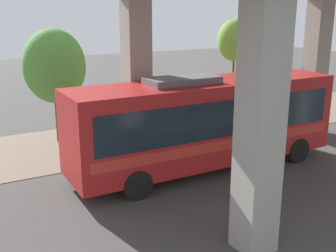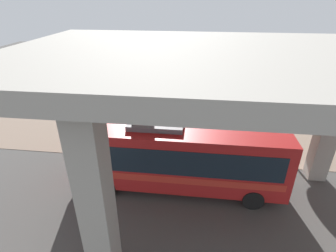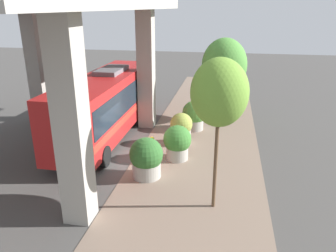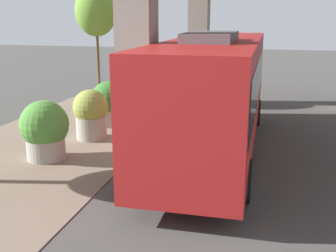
{
  "view_description": "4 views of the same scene",
  "coord_description": "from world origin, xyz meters",
  "views": [
    {
      "loc": [
        14.93,
        -11.41,
        6.0
      ],
      "look_at": [
        0.05,
        -3.17,
        1.24
      ],
      "focal_mm": 45.0,
      "sensor_mm": 36.0,
      "label": 1
    },
    {
      "loc": [
        13.19,
        -1.88,
        9.13
      ],
      "look_at": [
        -0.13,
        -3.52,
        2.29
      ],
      "focal_mm": 28.0,
      "sensor_mm": 36.0,
      "label": 2
    },
    {
      "loc": [
        -4.23,
        13.69,
        6.92
      ],
      "look_at": [
        -1.28,
        -2.18,
        1.02
      ],
      "focal_mm": 35.0,
      "sensor_mm": 36.0,
      "label": 3
    },
    {
      "loc": [
        3.82,
        -15.17,
        4.08
      ],
      "look_at": [
        1.02,
        -3.56,
        0.96
      ],
      "focal_mm": 45.0,
      "sensor_mm": 36.0,
      "label": 4
    }
  ],
  "objects": [
    {
      "name": "overpass",
      "position": [
        4.0,
        0.0,
        6.43
      ],
      "size": [
        9.4,
        17.55,
        7.41
      ],
      "color": "#9E998E",
      "rests_on": "ground"
    },
    {
      "name": "ground_plane",
      "position": [
        0.0,
        0.0,
        0.0
      ],
      "size": [
        80.0,
        80.0,
        0.0
      ],
      "primitive_type": "plane",
      "color": "#474442",
      "rests_on": "ground"
    },
    {
      "name": "sidewalk_strip",
      "position": [
        -3.0,
        0.0,
        0.01
      ],
      "size": [
        6.0,
        40.0,
        0.02
      ],
      "color": "#7A6656",
      "rests_on": "ground"
    },
    {
      "name": "street_tree_near",
      "position": [
        -3.95,
        -6.75,
        3.51
      ],
      "size": [
        2.77,
        2.77,
        5.19
      ],
      "color": "brown",
      "rests_on": "ground"
    },
    {
      "name": "fire_hydrant",
      "position": [
        -0.79,
        -0.57,
        0.51
      ],
      "size": [
        0.46,
        0.22,
        1.0
      ],
      "color": "gold",
      "rests_on": "ground"
    },
    {
      "name": "planter_back",
      "position": [
        -1.03,
        1.53,
        0.89
      ],
      "size": [
        1.43,
        1.43,
        1.79
      ],
      "color": "#9E998E",
      "rests_on": "ground"
    },
    {
      "name": "planter_extra",
      "position": [
        -2.4,
        -4.61,
        0.89
      ],
      "size": [
        1.41,
        1.41,
        1.76
      ],
      "color": "#9E998E",
      "rests_on": "ground"
    },
    {
      "name": "street_tree_far",
      "position": [
        -3.99,
        3.27,
        4.29
      ],
      "size": [
        1.9,
        1.9,
        5.45
      ],
      "color": "brown",
      "rests_on": "ground"
    },
    {
      "name": "planter_middle",
      "position": [
        -2.05,
        -0.43,
        0.87
      ],
      "size": [
        1.33,
        1.33,
        1.71
      ],
      "color": "#9E998E",
      "rests_on": "ground"
    },
    {
      "name": "bus",
      "position": [
        2.26,
        -2.76,
        1.99
      ],
      "size": [
        2.63,
        10.53,
        3.67
      ],
      "color": "#B21E1E",
      "rests_on": "ground"
    },
    {
      "name": "planter_front",
      "position": [
        -1.96,
        -2.33,
        0.88
      ],
      "size": [
        1.18,
        1.18,
        1.71
      ],
      "color": "#9E998E",
      "rests_on": "ground"
    }
  ]
}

